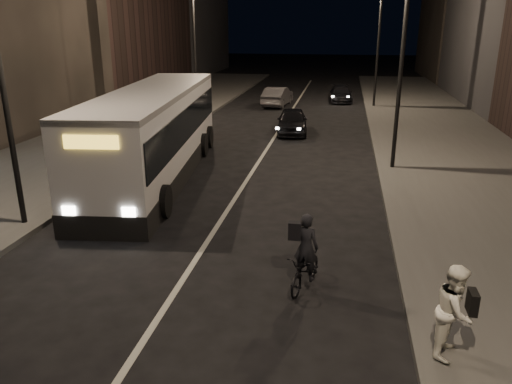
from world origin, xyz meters
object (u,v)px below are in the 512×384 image
at_px(cyclist_on_bicycle, 306,263).
at_px(streetlight_left_near, 4,38).
at_px(pedestrian_woman, 455,311).
at_px(streetlight_right_far, 375,28).
at_px(city_bus, 155,130).
at_px(car_near, 292,121).
at_px(streetlight_left_far, 198,29).
at_px(car_far, 341,94).
at_px(car_mid, 277,96).
at_px(streetlight_right_mid, 397,33).

bearing_deg(cyclist_on_bicycle, streetlight_left_near, -178.87).
bearing_deg(pedestrian_woman, streetlight_right_far, 21.40).
relative_size(city_bus, car_near, 3.25).
height_order(streetlight_left_far, cyclist_on_bicycle, streetlight_left_far).
distance_m(streetlight_left_near, car_far, 28.40).
bearing_deg(car_mid, city_bus, 88.46).
height_order(streetlight_left_far, pedestrian_woman, streetlight_left_far).
bearing_deg(streetlight_left_near, city_bus, 72.98).
distance_m(car_near, car_mid, 9.39).
xyz_separation_m(streetlight_left_near, cyclist_on_bicycle, (8.20, -2.17, -4.73)).
xyz_separation_m(car_near, car_far, (2.45, 12.10, -0.09)).
bearing_deg(streetlight_right_far, car_far, 128.22).
relative_size(streetlight_right_mid, streetlight_right_far, 1.00).
bearing_deg(streetlight_right_mid, cyclist_on_bicycle, -103.63).
height_order(city_bus, car_near, city_bus).
distance_m(streetlight_right_far, pedestrian_woman, 28.62).
bearing_deg(streetlight_left_near, car_near, 67.14).
relative_size(streetlight_left_near, cyclist_on_bicycle, 4.32).
xyz_separation_m(streetlight_right_far, city_bus, (-8.93, -18.34, -3.53)).
xyz_separation_m(city_bus, cyclist_on_bicycle, (6.47, -7.83, -1.21)).
height_order(streetlight_right_mid, streetlight_left_far, same).
height_order(streetlight_left_far, car_mid, streetlight_left_far).
distance_m(cyclist_on_bicycle, car_far, 28.82).
height_order(streetlight_right_far, cyclist_on_bicycle, streetlight_right_far).
relative_size(streetlight_left_near, car_far, 2.05).
bearing_deg(cyclist_on_bicycle, streetlight_right_far, 100.59).
xyz_separation_m(streetlight_left_near, streetlight_left_far, (0.00, 18.00, 0.00)).
relative_size(streetlight_left_far, car_near, 2.08).
xyz_separation_m(streetlight_left_near, city_bus, (1.73, 5.66, -3.53)).
distance_m(pedestrian_woman, car_near, 19.44).
distance_m(streetlight_right_far, car_far, 5.85).
xyz_separation_m(streetlight_left_far, car_mid, (4.10, 5.71, -4.68)).
bearing_deg(cyclist_on_bicycle, pedestrian_woman, -21.79).
distance_m(streetlight_right_far, car_mid, 8.07).
relative_size(streetlight_right_mid, car_far, 2.05).
height_order(car_mid, car_far, car_mid).
bearing_deg(streetlight_right_mid, car_mid, 112.68).
bearing_deg(streetlight_right_mid, pedestrian_woman, -88.75).
distance_m(streetlight_left_far, car_mid, 8.44).
height_order(streetlight_right_far, car_mid, streetlight_right_far).
bearing_deg(car_near, city_bus, -121.70).
xyz_separation_m(streetlight_right_far, pedestrian_woman, (0.27, -28.29, -4.34)).
height_order(city_bus, car_mid, city_bus).
relative_size(streetlight_right_far, car_far, 2.05).
xyz_separation_m(city_bus, car_near, (4.40, 8.89, -1.17)).
xyz_separation_m(streetlight_right_mid, streetlight_left_far, (-10.66, 10.00, 0.00)).
height_order(cyclist_on_bicycle, pedestrian_woman, cyclist_on_bicycle).
relative_size(streetlight_left_near, car_mid, 1.95).
bearing_deg(car_near, streetlight_right_mid, -60.67).
height_order(streetlight_right_far, car_near, streetlight_right_far).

